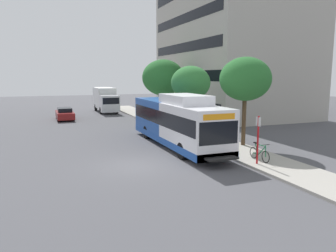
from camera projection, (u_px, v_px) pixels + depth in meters
The scene contains 11 objects.
ground_plane at pixel (108, 139), 25.17m from camera, with size 120.00×120.00×0.00m, color #4C4C51.
sidewalk_curb at pixel (201, 137), 25.85m from camera, with size 3.00×56.00×0.14m, color #A8A399.
transit_bus at pixel (177, 122), 22.57m from camera, with size 2.58×12.25×3.65m.
bus_stop_sign_pole at pixel (258, 136), 17.50m from camera, with size 0.10×0.36×2.60m.
bicycle_parked at pixel (259, 153), 18.30m from camera, with size 0.52×1.76×1.02m.
street_tree_near_stop at pixel (245, 79), 21.87m from camera, with size 3.45×3.45×5.97m.
street_tree_mid_block at pixel (191, 83), 28.43m from camera, with size 3.43×3.43×5.57m.
street_tree_far_block at pixel (163, 78), 35.73m from camera, with size 4.60×4.60×6.48m.
parked_car_far_lane at pixel (65, 114), 36.37m from camera, with size 1.80×4.50×1.33m.
box_truck_background at pixel (105, 99), 43.96m from camera, with size 2.32×7.01×3.25m.
lattice_comm_tower at pixel (192, 43), 55.61m from camera, with size 1.10×1.10×31.13m.
Camera 1 is at (-4.72, -16.71, 4.85)m, focal length 34.98 mm.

